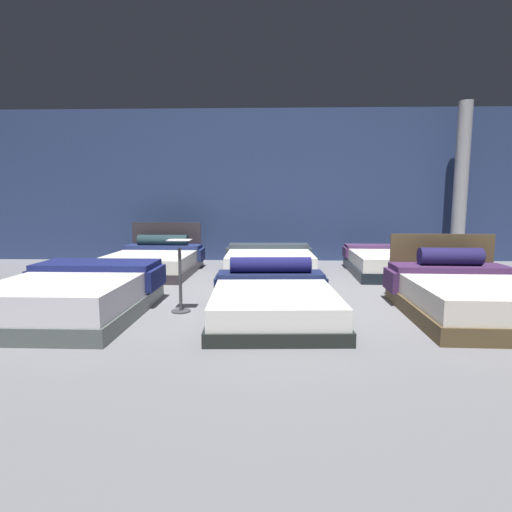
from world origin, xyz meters
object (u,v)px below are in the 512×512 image
bed_0 (77,295)px  support_pillar (461,185)px  bed_3 (154,261)px  price_sign (180,285)px  bed_5 (394,263)px  bed_4 (269,262)px  bed_2 (470,296)px  bed_1 (273,300)px

bed_0 → support_pillar: size_ratio=0.62×
bed_3 → price_sign: bearing=-66.8°
bed_0 → price_sign: 1.24m
bed_5 → price_sign: 4.51m
bed_0 → bed_4: bearing=52.7°
bed_4 → price_sign: price_sign is taller
bed_3 → price_sign: size_ratio=2.39×
bed_3 → support_pillar: 6.71m
bed_4 → support_pillar: support_pillar is taller
bed_0 → bed_5: bed_0 is taller
bed_0 → bed_5: (4.74, 3.02, -0.04)m
bed_5 → price_sign: bearing=-139.0°
bed_3 → bed_5: size_ratio=1.00×
bed_5 → bed_2: bearing=-87.4°
bed_0 → bed_4: size_ratio=1.12×
price_sign → support_pillar: 6.82m
bed_4 → bed_5: size_ratio=0.89×
bed_1 → bed_4: 2.99m
bed_1 → bed_3: bearing=125.0°
bed_0 → bed_5: size_ratio=0.99×
bed_0 → bed_3: bed_3 is taller
bed_1 → bed_3: bed_3 is taller
bed_5 → bed_0: bearing=-145.1°
bed_4 → bed_1: bearing=-90.3°
bed_1 → bed_5: 3.82m
bed_1 → price_sign: price_sign is taller
bed_0 → bed_1: 2.38m
bed_5 → support_pillar: 2.66m
bed_1 → support_pillar: bearing=43.7°
price_sign → bed_1: bearing=-9.0°
bed_2 → bed_5: bearing=92.1°
bed_0 → bed_4: bed_0 is taller
bed_0 → bed_5: bearing=33.2°
bed_2 → bed_4: size_ratio=1.09×
bed_4 → support_pillar: 4.61m
bed_3 → support_pillar: bearing=12.4°
bed_2 → bed_3: size_ratio=0.97×
bed_3 → price_sign: (1.13, -2.83, 0.12)m
bed_4 → support_pillar: bearing=16.2°
bed_2 → support_pillar: support_pillar is taller
bed_3 → support_pillar: size_ratio=0.62×
bed_1 → bed_5: size_ratio=0.97×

